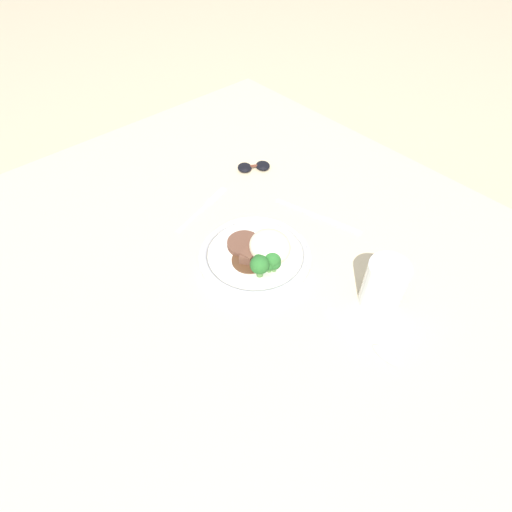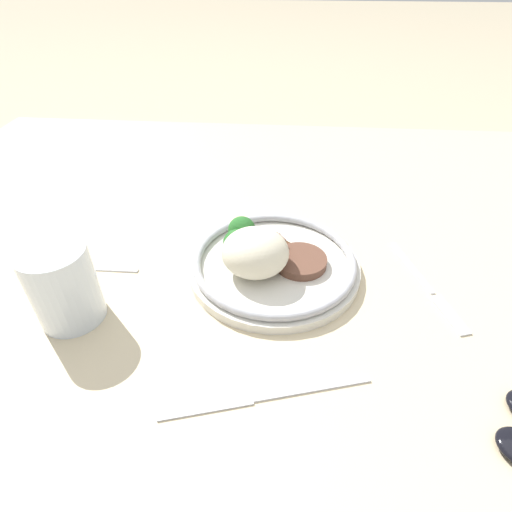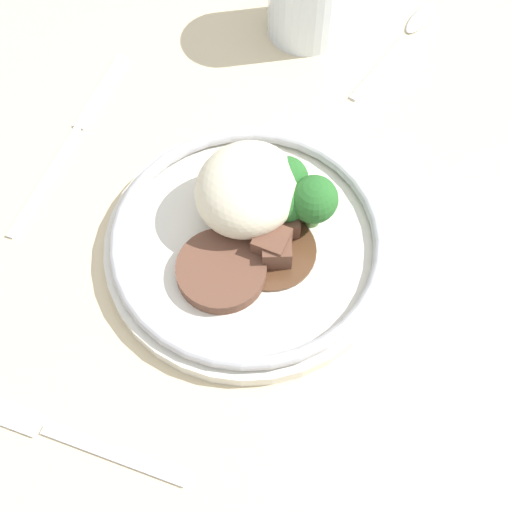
{
  "view_description": "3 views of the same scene",
  "coord_description": "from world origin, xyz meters",
  "px_view_note": "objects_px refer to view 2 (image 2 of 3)",
  "views": [
    {
      "loc": [
        0.44,
        -0.4,
        0.71
      ],
      "look_at": [
        0.01,
        -0.02,
        0.09
      ],
      "focal_mm": 28.0,
      "sensor_mm": 36.0,
      "label": 1
    },
    {
      "loc": [
        -0.02,
        0.45,
        0.43
      ],
      "look_at": [
        0.01,
        0.02,
        0.08
      ],
      "focal_mm": 28.0,
      "sensor_mm": 36.0,
      "label": 2
    },
    {
      "loc": [
        -0.26,
        -0.19,
        0.59
      ],
      "look_at": [
        -0.03,
        -0.02,
        0.08
      ],
      "focal_mm": 50.0,
      "sensor_mm": 36.0,
      "label": 3
    }
  ],
  "objects_px": {
    "knife": "(259,398)",
    "spoon": "(60,267)",
    "juice_glass": "(64,288)",
    "plate": "(267,259)",
    "fork": "(432,293)"
  },
  "relations": [
    {
      "from": "juice_glass",
      "to": "knife",
      "type": "relative_size",
      "value": 0.47
    },
    {
      "from": "plate",
      "to": "juice_glass",
      "type": "bearing_deg",
      "value": 23.95
    },
    {
      "from": "juice_glass",
      "to": "fork",
      "type": "xyz_separation_m",
      "value": [
        -0.48,
        -0.08,
        -0.05
      ]
    },
    {
      "from": "juice_glass",
      "to": "plate",
      "type": "bearing_deg",
      "value": -156.05
    },
    {
      "from": "knife",
      "to": "spoon",
      "type": "bearing_deg",
      "value": -47.47
    },
    {
      "from": "fork",
      "to": "plate",
      "type": "bearing_deg",
      "value": -113.34
    },
    {
      "from": "juice_glass",
      "to": "knife",
      "type": "xyz_separation_m",
      "value": [
        -0.25,
        0.1,
        -0.05
      ]
    },
    {
      "from": "juice_glass",
      "to": "knife",
      "type": "bearing_deg",
      "value": 157.81
    },
    {
      "from": "juice_glass",
      "to": "spoon",
      "type": "relative_size",
      "value": 0.63
    },
    {
      "from": "juice_glass",
      "to": "spoon",
      "type": "height_order",
      "value": "juice_glass"
    },
    {
      "from": "plate",
      "to": "knife",
      "type": "distance_m",
      "value": 0.21
    },
    {
      "from": "plate",
      "to": "knife",
      "type": "height_order",
      "value": "plate"
    },
    {
      "from": "knife",
      "to": "spoon",
      "type": "relative_size",
      "value": 1.34
    },
    {
      "from": "fork",
      "to": "knife",
      "type": "xyz_separation_m",
      "value": [
        0.23,
        0.18,
        0.0
      ]
    },
    {
      "from": "juice_glass",
      "to": "knife",
      "type": "distance_m",
      "value": 0.27
    }
  ]
}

